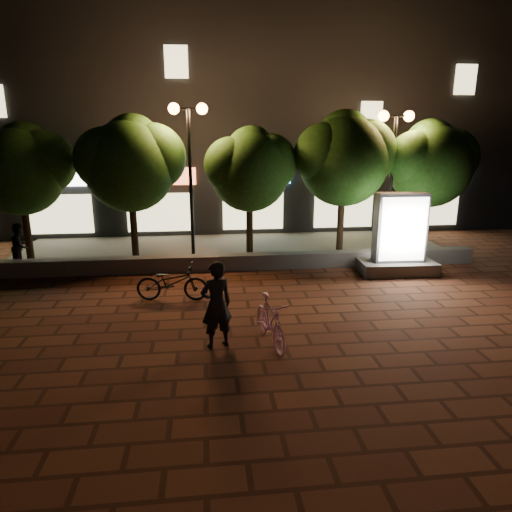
{
  "coord_description": "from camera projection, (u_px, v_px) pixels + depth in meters",
  "views": [
    {
      "loc": [
        -1.02,
        -10.13,
        4.31
      ],
      "look_at": [
        0.29,
        1.5,
        1.11
      ],
      "focal_mm": 31.56,
      "sensor_mm": 36.0,
      "label": 1
    }
  ],
  "objects": [
    {
      "name": "ground",
      "position": [
        251.0,
        316.0,
        10.96
      ],
      "size": [
        80.0,
        80.0,
        0.0
      ],
      "primitive_type": "plane",
      "color": "#552C1A",
      "rests_on": "ground"
    },
    {
      "name": "retaining_wall",
      "position": [
        239.0,
        262.0,
        14.72
      ],
      "size": [
        16.0,
        0.45,
        0.5
      ],
      "primitive_type": "cube",
      "color": "#5F5C58",
      "rests_on": "ground"
    },
    {
      "name": "sidewalk",
      "position": [
        234.0,
        249.0,
        17.18
      ],
      "size": [
        16.0,
        5.0,
        0.08
      ],
      "primitive_type": "cube",
      "color": "#5F5C58",
      "rests_on": "ground"
    },
    {
      "name": "building_block",
      "position": [
        224.0,
        119.0,
        22.1
      ],
      "size": [
        28.0,
        8.12,
        11.3
      ],
      "color": "black",
      "rests_on": "ground"
    },
    {
      "name": "tree_far_left",
      "position": [
        21.0,
        166.0,
        14.58
      ],
      "size": [
        3.36,
        2.8,
        4.63
      ],
      "color": "black",
      "rests_on": "sidewalk"
    },
    {
      "name": "tree_left",
      "position": [
        131.0,
        160.0,
        14.92
      ],
      "size": [
        3.6,
        3.0,
        4.89
      ],
      "color": "black",
      "rests_on": "sidewalk"
    },
    {
      "name": "tree_mid",
      "position": [
        251.0,
        167.0,
        15.41
      ],
      "size": [
        3.24,
        2.7,
        4.5
      ],
      "color": "black",
      "rests_on": "sidewalk"
    },
    {
      "name": "tree_right",
      "position": [
        345.0,
        156.0,
        15.67
      ],
      "size": [
        3.72,
        3.1,
        5.07
      ],
      "color": "black",
      "rests_on": "sidewalk"
    },
    {
      "name": "tree_far_right",
      "position": [
        431.0,
        161.0,
        16.07
      ],
      "size": [
        3.48,
        2.9,
        4.76
      ],
      "color": "black",
      "rests_on": "sidewalk"
    },
    {
      "name": "street_lamp_left",
      "position": [
        189.0,
        142.0,
        14.72
      ],
      "size": [
        1.26,
        0.36,
        5.18
      ],
      "color": "black",
      "rests_on": "sidewalk"
    },
    {
      "name": "street_lamp_right",
      "position": [
        394.0,
        146.0,
        15.51
      ],
      "size": [
        1.26,
        0.36,
        4.98
      ],
      "color": "black",
      "rests_on": "sidewalk"
    },
    {
      "name": "ad_kiosk",
      "position": [
        399.0,
        241.0,
        14.12
      ],
      "size": [
        2.4,
        1.26,
        2.56
      ],
      "color": "#5F5C58",
      "rests_on": "ground"
    },
    {
      "name": "scooter_pink",
      "position": [
        270.0,
        322.0,
        9.36
      ],
      "size": [
        0.81,
        1.81,
        1.05
      ],
      "primitive_type": "imported",
      "rotation": [
        0.0,
        0.0,
        0.19
      ],
      "color": "#F6A0D2",
      "rests_on": "ground"
    },
    {
      "name": "rider",
      "position": [
        216.0,
        305.0,
        9.19
      ],
      "size": [
        0.79,
        0.66,
        1.85
      ],
      "primitive_type": "imported",
      "rotation": [
        0.0,
        0.0,
        3.51
      ],
      "color": "black",
      "rests_on": "ground"
    },
    {
      "name": "scooter_parked",
      "position": [
        172.0,
        282.0,
        11.91
      ],
      "size": [
        1.96,
        0.87,
        1.0
      ],
      "primitive_type": "imported",
      "rotation": [
        0.0,
        0.0,
        1.46
      ],
      "color": "black",
      "rests_on": "ground"
    },
    {
      "name": "pedestrian",
      "position": [
        21.0,
        246.0,
        14.3
      ],
      "size": [
        0.59,
        0.75,
        1.52
      ],
      "primitive_type": "imported",
      "rotation": [
        0.0,
        0.0,
        1.59
      ],
      "color": "black",
      "rests_on": "sidewalk"
    }
  ]
}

